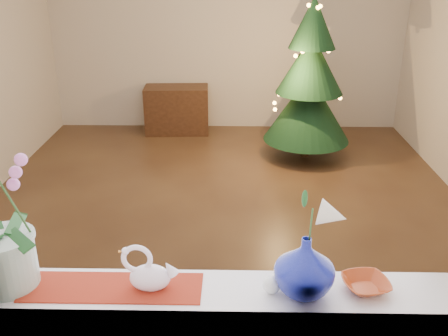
{
  "coord_description": "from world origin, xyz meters",
  "views": [
    {
      "loc": [
        0.09,
        -3.98,
        2.11
      ],
      "look_at": [
        0.04,
        -1.4,
        1.03
      ],
      "focal_mm": 40.0,
      "sensor_mm": 36.0,
      "label": 1
    }
  ],
  "objects_px": {
    "side_table": "(177,110)",
    "xmas_tree": "(309,80)",
    "amber_dish": "(366,285)",
    "swan": "(149,269)",
    "blue_vase": "(305,262)",
    "paperweight": "(272,285)"
  },
  "relations": [
    {
      "from": "amber_dish",
      "to": "swan",
      "type": "bearing_deg",
      "value": -179.22
    },
    {
      "from": "blue_vase",
      "to": "paperweight",
      "type": "height_order",
      "value": "blue_vase"
    },
    {
      "from": "xmas_tree",
      "to": "blue_vase",
      "type": "bearing_deg",
      "value": -98.23
    },
    {
      "from": "paperweight",
      "to": "xmas_tree",
      "type": "distance_m",
      "value": 3.86
    },
    {
      "from": "paperweight",
      "to": "xmas_tree",
      "type": "relative_size",
      "value": 0.04
    },
    {
      "from": "side_table",
      "to": "xmas_tree",
      "type": "bearing_deg",
      "value": -30.48
    },
    {
      "from": "swan",
      "to": "paperweight",
      "type": "bearing_deg",
      "value": -23.92
    },
    {
      "from": "paperweight",
      "to": "amber_dish",
      "type": "xyz_separation_m",
      "value": [
        0.37,
        0.03,
        -0.02
      ]
    },
    {
      "from": "swan",
      "to": "amber_dish",
      "type": "distance_m",
      "value": 0.84
    },
    {
      "from": "side_table",
      "to": "amber_dish",
      "type": "bearing_deg",
      "value": -77.42
    },
    {
      "from": "blue_vase",
      "to": "xmas_tree",
      "type": "height_order",
      "value": "xmas_tree"
    },
    {
      "from": "amber_dish",
      "to": "xmas_tree",
      "type": "height_order",
      "value": "xmas_tree"
    },
    {
      "from": "swan",
      "to": "paperweight",
      "type": "relative_size",
      "value": 3.15
    },
    {
      "from": "blue_vase",
      "to": "paperweight",
      "type": "xyz_separation_m",
      "value": [
        -0.12,
        -0.0,
        -0.1
      ]
    },
    {
      "from": "amber_dish",
      "to": "xmas_tree",
      "type": "distance_m",
      "value": 3.79
    },
    {
      "from": "swan",
      "to": "xmas_tree",
      "type": "height_order",
      "value": "xmas_tree"
    },
    {
      "from": "xmas_tree",
      "to": "side_table",
      "type": "distance_m",
      "value": 1.85
    },
    {
      "from": "blue_vase",
      "to": "xmas_tree",
      "type": "bearing_deg",
      "value": 81.77
    },
    {
      "from": "blue_vase",
      "to": "amber_dish",
      "type": "height_order",
      "value": "blue_vase"
    },
    {
      "from": "blue_vase",
      "to": "xmas_tree",
      "type": "xyz_separation_m",
      "value": [
        0.55,
        3.8,
        -0.18
      ]
    },
    {
      "from": "amber_dish",
      "to": "side_table",
      "type": "height_order",
      "value": "amber_dish"
    },
    {
      "from": "amber_dish",
      "to": "xmas_tree",
      "type": "relative_size",
      "value": 0.09
    }
  ]
}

